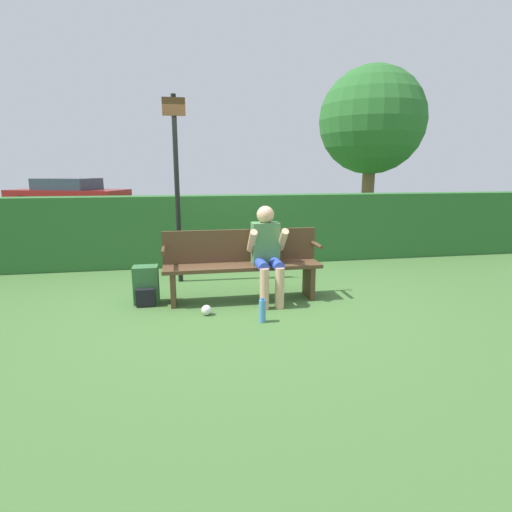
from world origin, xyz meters
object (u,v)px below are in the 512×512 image
object	(u,v)px
park_bench	(242,263)
tree	(372,122)
person_seated	(267,249)
water_bottle	(262,311)
signpost	(177,182)
backpack	(146,286)
parked_car	(69,196)

from	to	relation	value
park_bench	tree	world-z (taller)	tree
person_seated	water_bottle	xyz separation A→B (m)	(-0.20, -0.71, -0.54)
signpost	park_bench	bearing A→B (deg)	-51.05
water_bottle	signpost	size ratio (longest dim) A/B	0.10
backpack	parked_car	world-z (taller)	parked_car
park_bench	signpost	bearing A→B (deg)	128.95
parked_car	tree	bearing A→B (deg)	-18.34
signpost	water_bottle	bearing A→B (deg)	-64.06
park_bench	tree	size ratio (longest dim) A/B	0.49
person_seated	tree	distance (m)	6.08
signpost	tree	distance (m)	5.86
signpost	parked_car	world-z (taller)	signpost
water_bottle	signpost	distance (m)	2.42
parked_car	backpack	bearing A→B (deg)	-50.10
person_seated	water_bottle	world-z (taller)	person_seated
water_bottle	backpack	bearing A→B (deg)	145.97
parked_car	park_bench	bearing A→B (deg)	-45.08
water_bottle	tree	size ratio (longest dim) A/B	0.07
backpack	water_bottle	distance (m)	1.57
park_bench	parked_car	xyz separation A→B (m)	(-5.09, 11.85, 0.16)
person_seated	signpost	size ratio (longest dim) A/B	0.45
signpost	parked_car	bearing A→B (deg)	111.58
backpack	signpost	size ratio (longest dim) A/B	0.18
signpost	tree	size ratio (longest dim) A/B	0.66
signpost	backpack	bearing A→B (deg)	-113.75
person_seated	parked_car	size ratio (longest dim) A/B	0.25
backpack	signpost	distance (m)	1.61
park_bench	parked_car	distance (m)	12.90
tree	park_bench	bearing A→B (deg)	-130.70
park_bench	water_bottle	world-z (taller)	park_bench
person_seated	signpost	distance (m)	1.74
person_seated	backpack	distance (m)	1.57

